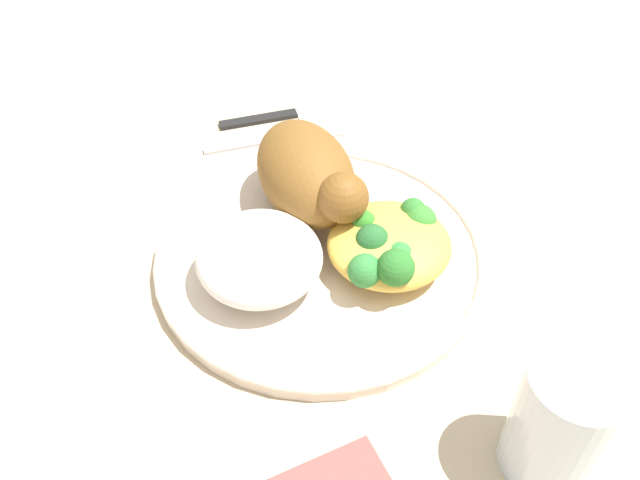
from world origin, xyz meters
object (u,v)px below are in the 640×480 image
at_px(rice_pile, 259,257).
at_px(roasted_chicken, 309,175).
at_px(knife, 295,112).
at_px(water_glass, 562,422).
at_px(mac_cheese_with_broccoli, 390,244).
at_px(fork, 283,137).
at_px(plate, 320,255).

bearing_deg(rice_pile, roasted_chicken, 135.24).
bearing_deg(roasted_chicken, knife, 165.40).
bearing_deg(roasted_chicken, water_glass, 13.84).
relative_size(knife, water_glass, 2.09).
relative_size(mac_cheese_with_broccoli, fork, 0.67).
bearing_deg(knife, rice_pile, -25.16).
relative_size(roasted_chicken, fork, 0.91).
height_order(fork, water_glass, water_glass).
distance_m(mac_cheese_with_broccoli, knife, 0.24).
xyz_separation_m(roasted_chicken, water_glass, (0.26, 0.06, -0.00)).
bearing_deg(plate, rice_pile, -76.65).
height_order(knife, water_glass, water_glass).
height_order(fork, knife, knife).
xyz_separation_m(mac_cheese_with_broccoli, fork, (-0.20, -0.02, -0.03)).
bearing_deg(plate, mac_cheese_with_broccoli, 54.78).
height_order(plate, knife, plate).
bearing_deg(water_glass, fork, -172.61).
relative_size(mac_cheese_with_broccoli, knife, 0.51).
bearing_deg(mac_cheese_with_broccoli, roasted_chicken, -155.69).
height_order(plate, fork, plate).
bearing_deg(plate, water_glass, 18.97).
distance_m(fork, knife, 0.04).
relative_size(rice_pile, mac_cheese_with_broccoli, 1.01).
xyz_separation_m(mac_cheese_with_broccoli, knife, (-0.24, 0.00, -0.03)).
height_order(roasted_chicken, knife, roasted_chicken).
bearing_deg(knife, plate, -13.43).
bearing_deg(mac_cheese_with_broccoli, knife, 179.13).
bearing_deg(mac_cheese_with_broccoli, fork, -173.82).
bearing_deg(fork, knife, 144.48).
bearing_deg(rice_pile, fork, 157.12).
bearing_deg(fork, mac_cheese_with_broccoli, 6.18).
xyz_separation_m(rice_pile, knife, (-0.22, 0.10, -0.03)).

